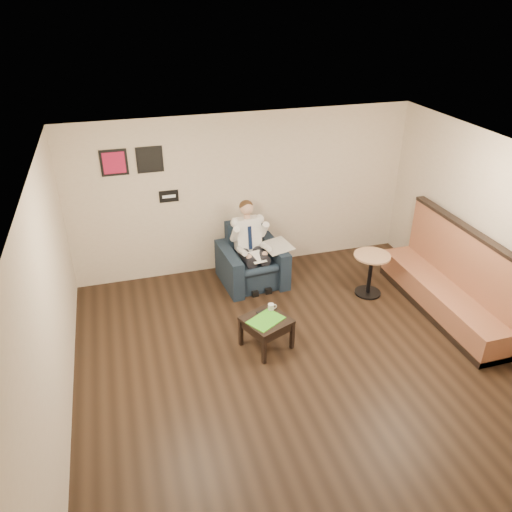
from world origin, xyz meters
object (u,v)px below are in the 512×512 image
object	(u,v)px
seated_man	(255,250)
coffee_mug	(271,307)
side_table	(266,333)
smartphone	(262,312)
cafe_table	(370,274)
banquette	(448,273)
green_folder	(266,320)
armchair	(252,257)

from	to	relation	value
seated_man	coffee_mug	world-z (taller)	seated_man
side_table	smartphone	size ratio (longest dim) A/B	3.93
smartphone	cafe_table	bearing A→B (deg)	5.30
coffee_mug	smartphone	world-z (taller)	coffee_mug
seated_man	banquette	distance (m)	3.07
seated_man	side_table	bearing A→B (deg)	-105.20
banquette	seated_man	bearing A→B (deg)	148.90
green_folder	coffee_mug	size ratio (longest dim) A/B	4.74
side_table	coffee_mug	xyz separation A→B (m)	(0.13, 0.19, 0.29)
side_table	cafe_table	distance (m)	2.24
side_table	banquette	xyz separation A→B (m)	(2.93, 0.06, 0.46)
armchair	cafe_table	world-z (taller)	armchair
seated_man	smartphone	xyz separation A→B (m)	(-0.32, -1.47, -0.20)
seated_man	coffee_mug	xyz separation A→B (m)	(-0.18, -1.46, -0.16)
banquette	side_table	bearing A→B (deg)	-178.76
coffee_mug	armchair	bearing A→B (deg)	83.93
smartphone	banquette	bearing A→B (deg)	-15.01
side_table	coffee_mug	size ratio (longest dim) A/B	5.79
armchair	coffee_mug	world-z (taller)	armchair
green_folder	cafe_table	size ratio (longest dim) A/B	0.65
armchair	banquette	size ratio (longest dim) A/B	0.38
armchair	seated_man	xyz separation A→B (m)	(0.01, -0.13, 0.18)
green_folder	coffee_mug	world-z (taller)	coffee_mug
green_folder	seated_man	bearing A→B (deg)	78.98
armchair	banquette	xyz separation A→B (m)	(2.64, -1.71, 0.20)
seated_man	side_table	xyz separation A→B (m)	(-0.31, -1.65, -0.44)
green_folder	cafe_table	xyz separation A→B (m)	(2.09, 0.89, -0.11)
green_folder	coffee_mug	bearing A→B (deg)	56.49
side_table	cafe_table	bearing A→B (deg)	22.55
green_folder	side_table	bearing A→B (deg)	56.49
coffee_mug	smartphone	bearing A→B (deg)	-174.30
smartphone	cafe_table	world-z (taller)	cafe_table
side_table	green_folder	bearing A→B (deg)	-123.51
seated_man	side_table	world-z (taller)	seated_man
coffee_mug	smartphone	distance (m)	0.15
cafe_table	green_folder	bearing A→B (deg)	-156.91
side_table	smartphone	xyz separation A→B (m)	(-0.02, 0.18, 0.24)
coffee_mug	seated_man	bearing A→B (deg)	82.98
armchair	coffee_mug	size ratio (longest dim) A/B	10.22
cafe_table	armchair	bearing A→B (deg)	152.56
armchair	smartphone	bearing A→B (deg)	-105.72
cafe_table	coffee_mug	bearing A→B (deg)	-161.03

